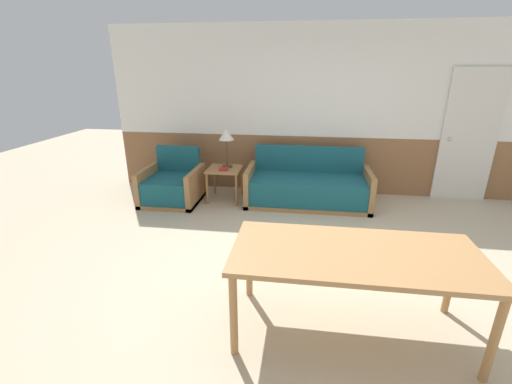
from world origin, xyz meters
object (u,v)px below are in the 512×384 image
couch (307,188)px  side_table (225,174)px  table_lamp (226,137)px  armchair (173,186)px  dining_table (355,260)px

couch → side_table: (-1.32, -0.03, 0.18)m
couch → table_lamp: size_ratio=3.15×
side_table → couch: bearing=1.4°
couch → armchair: 2.15m
couch → side_table: bearing=-178.6°
couch → table_lamp: (-1.30, 0.06, 0.76)m
couch → side_table: couch is taller
table_lamp → dining_table: bearing=-60.2°
couch → dining_table: couch is taller
couch → table_lamp: bearing=177.3°
armchair → dining_table: (2.48, -2.58, 0.42)m
table_lamp → dining_table: (1.64, -2.86, -0.35)m
side_table → dining_table: size_ratio=0.28×
couch → table_lamp: 1.50m
armchair → dining_table: size_ratio=0.47×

